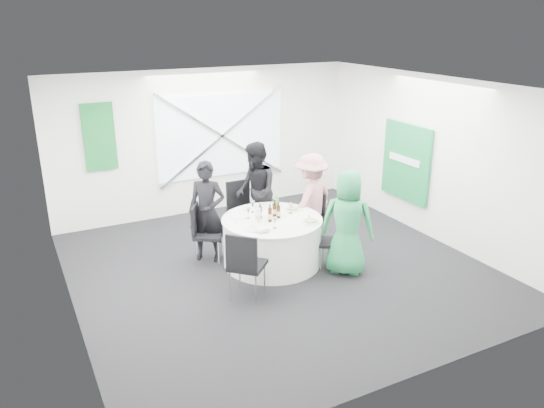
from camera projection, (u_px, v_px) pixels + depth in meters
name	position (u px, v px, depth m)	size (l,w,h in m)	color
floor	(278.00, 268.00, 8.26)	(6.00, 6.00, 0.00)	black
ceiling	(279.00, 86.00, 7.32)	(6.00, 6.00, 0.00)	white
wall_back	(206.00, 142.00, 10.30)	(6.00, 6.00, 0.00)	white
wall_front	(419.00, 262.00, 5.27)	(6.00, 6.00, 0.00)	white
wall_left	(62.00, 216.00, 6.50)	(6.00, 6.00, 0.00)	white
wall_right	(433.00, 159.00, 9.08)	(6.00, 6.00, 0.00)	white
window_panel	(221.00, 135.00, 10.36)	(2.60, 0.03, 1.60)	white
window_brace_a	(222.00, 136.00, 10.33)	(0.05, 0.05, 3.16)	silver
window_brace_b	(222.00, 136.00, 10.33)	(0.05, 0.05, 3.16)	silver
green_banner	(99.00, 137.00, 9.30)	(0.55, 0.04, 1.20)	#14672F
green_sign	(406.00, 162.00, 9.62)	(0.05, 1.20, 1.40)	#188541
banquet_table	(272.00, 241.00, 8.30)	(1.56, 1.56, 0.76)	silver
chair_back	(241.00, 205.00, 9.23)	(0.46, 0.47, 1.01)	black
chair_back_left	(203.00, 229.00, 8.31)	(0.59, 0.59, 0.95)	black
chair_back_right	(312.00, 214.00, 9.08)	(0.53, 0.52, 0.87)	black
chair_front_right	(338.00, 238.00, 8.13)	(0.54, 0.54, 0.85)	black
chair_front_left	(245.00, 261.00, 7.13)	(0.65, 0.65, 1.01)	black
person_man_back_left	(207.00, 212.00, 8.31)	(0.59, 0.39, 1.62)	black
person_man_back	(256.00, 192.00, 9.11)	(0.83, 0.46, 1.71)	black
person_woman_pink	(311.00, 200.00, 8.92)	(1.02, 0.47, 1.58)	#CD8487
person_woman_green	(347.00, 223.00, 7.88)	(0.79, 0.51, 1.62)	#289454
plate_back	(262.00, 207.00, 8.65)	(0.25, 0.25, 0.01)	silver
plate_back_left	(239.00, 217.00, 8.23)	(0.28, 0.28, 0.01)	silver
plate_back_right	(292.00, 209.00, 8.52)	(0.27, 0.27, 0.04)	silver
plate_front_right	(311.00, 221.00, 8.02)	(0.28, 0.28, 0.04)	silver
plate_front_left	(253.00, 229.00, 7.76)	(0.25, 0.25, 0.01)	silver
napkin	(263.00, 229.00, 7.65)	(0.18, 0.12, 0.05)	silver
beer_bottle_a	(260.00, 212.00, 8.17)	(0.06, 0.06, 0.24)	#391C0A
beer_bottle_b	(274.00, 210.00, 8.22)	(0.06, 0.06, 0.27)	#391C0A
beer_bottle_c	(278.00, 212.00, 8.16)	(0.06, 0.06, 0.26)	#391C0A
beer_bottle_d	(270.00, 215.00, 8.01)	(0.06, 0.06, 0.28)	#391C0A
green_water_bottle	(276.00, 207.00, 8.29)	(0.08, 0.08, 0.32)	green
clear_water_bottle	(258.00, 215.00, 7.98)	(0.08, 0.08, 0.29)	white
wine_glass_a	(258.00, 219.00, 7.82)	(0.07, 0.07, 0.17)	white
wine_glass_b	(275.00, 220.00, 7.76)	(0.07, 0.07, 0.17)	white
wine_glass_c	(253.00, 205.00, 8.40)	(0.07, 0.07, 0.17)	white
wine_glass_d	(248.00, 211.00, 8.15)	(0.07, 0.07, 0.17)	white
wine_glass_e	(291.00, 206.00, 8.35)	(0.07, 0.07, 0.17)	white
fork_a	(299.00, 210.00, 8.53)	(0.01, 0.15, 0.01)	silver
knife_a	(279.00, 206.00, 8.70)	(0.01, 0.15, 0.01)	silver
fork_b	(307.00, 225.00, 7.93)	(0.01, 0.15, 0.01)	silver
knife_b	(309.00, 217.00, 8.23)	(0.01, 0.15, 0.01)	silver
fork_c	(248.00, 230.00, 7.74)	(0.01, 0.15, 0.01)	silver
knife_c	(265.00, 233.00, 7.64)	(0.01, 0.15, 0.01)	silver
fork_d	(266.00, 206.00, 8.70)	(0.01, 0.15, 0.01)	silver
knife_d	(246.00, 209.00, 8.55)	(0.01, 0.15, 0.01)	silver
fork_e	(239.00, 213.00, 8.38)	(0.01, 0.15, 0.01)	silver
knife_e	(236.00, 223.00, 8.00)	(0.01, 0.15, 0.01)	silver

